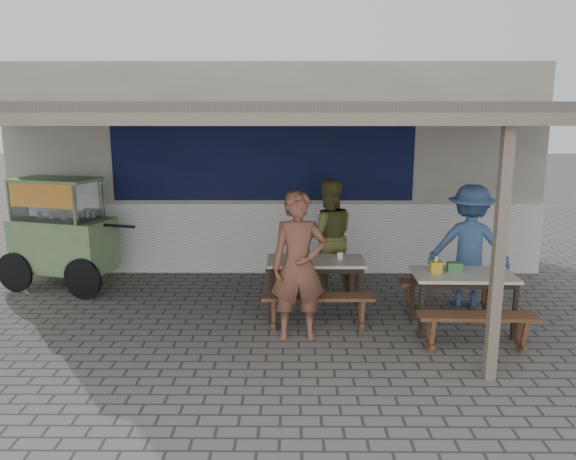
{
  "coord_description": "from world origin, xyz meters",
  "views": [
    {
      "loc": [
        0.29,
        -6.32,
        2.73
      ],
      "look_at": [
        0.24,
        0.9,
        1.18
      ],
      "focal_mm": 35.0,
      "sensor_mm": 36.0,
      "label": 1
    }
  ],
  "objects_px": {
    "condiment_jar": "(340,256)",
    "condiment_bowl": "(296,257)",
    "bench_right_street": "(477,324)",
    "patron_street_side": "(299,266)",
    "table_left": "(316,266)",
    "table_right": "(463,279)",
    "bench_right_wall": "(448,289)",
    "donation_box": "(454,267)",
    "vendor_cart": "(61,229)",
    "bench_left_wall": "(314,276)",
    "tissue_box": "(436,267)",
    "patron_wall_side": "(328,237)",
    "patron_right_table": "(470,246)",
    "bench_left_street": "(318,304)"
  },
  "relations": [
    {
      "from": "bench_left_wall",
      "to": "tissue_box",
      "type": "relative_size",
      "value": 10.11
    },
    {
      "from": "table_left",
      "to": "patron_wall_side",
      "type": "height_order",
      "value": "patron_wall_side"
    },
    {
      "from": "bench_left_street",
      "to": "bench_right_wall",
      "type": "bearing_deg",
      "value": 18.68
    },
    {
      "from": "bench_left_wall",
      "to": "condiment_bowl",
      "type": "relative_size",
      "value": 7.04
    },
    {
      "from": "bench_left_street",
      "to": "condiment_jar",
      "type": "xyz_separation_m",
      "value": [
        0.33,
        0.66,
        0.46
      ]
    },
    {
      "from": "table_right",
      "to": "bench_right_wall",
      "type": "relative_size",
      "value": 0.93
    },
    {
      "from": "table_right",
      "to": "bench_right_wall",
      "type": "distance_m",
      "value": 0.73
    },
    {
      "from": "condiment_jar",
      "to": "bench_left_street",
      "type": "bearing_deg",
      "value": -116.8
    },
    {
      "from": "table_left",
      "to": "vendor_cart",
      "type": "height_order",
      "value": "vendor_cart"
    },
    {
      "from": "bench_left_street",
      "to": "table_right",
      "type": "xyz_separation_m",
      "value": [
        1.81,
        -0.02,
        0.33
      ]
    },
    {
      "from": "patron_street_side",
      "to": "vendor_cart",
      "type": "bearing_deg",
      "value": 148.07
    },
    {
      "from": "bench_left_street",
      "to": "patron_wall_side",
      "type": "relative_size",
      "value": 0.81
    },
    {
      "from": "bench_right_street",
      "to": "patron_street_side",
      "type": "height_order",
      "value": "patron_street_side"
    },
    {
      "from": "bench_left_wall",
      "to": "table_left",
      "type": "bearing_deg",
      "value": -90.0
    },
    {
      "from": "bench_right_street",
      "to": "condiment_bowl",
      "type": "height_order",
      "value": "condiment_bowl"
    },
    {
      "from": "table_left",
      "to": "tissue_box",
      "type": "bearing_deg",
      "value": -22.21
    },
    {
      "from": "bench_left_street",
      "to": "condiment_jar",
      "type": "distance_m",
      "value": 0.87
    },
    {
      "from": "table_left",
      "to": "table_right",
      "type": "xyz_separation_m",
      "value": [
        1.81,
        -0.63,
        0.0
      ]
    },
    {
      "from": "table_right",
      "to": "patron_street_side",
      "type": "bearing_deg",
      "value": -171.93
    },
    {
      "from": "vendor_cart",
      "to": "patron_wall_side",
      "type": "height_order",
      "value": "patron_wall_side"
    },
    {
      "from": "vendor_cart",
      "to": "table_right",
      "type": "bearing_deg",
      "value": -0.91
    },
    {
      "from": "patron_street_side",
      "to": "condiment_bowl",
      "type": "distance_m",
      "value": 0.94
    },
    {
      "from": "tissue_box",
      "to": "table_right",
      "type": "bearing_deg",
      "value": -5.49
    },
    {
      "from": "condiment_bowl",
      "to": "bench_left_wall",
      "type": "bearing_deg",
      "value": 64.0
    },
    {
      "from": "bench_right_street",
      "to": "vendor_cart",
      "type": "bearing_deg",
      "value": 158.57
    },
    {
      "from": "vendor_cart",
      "to": "condiment_bowl",
      "type": "height_order",
      "value": "vendor_cart"
    },
    {
      "from": "bench_right_wall",
      "to": "patron_right_table",
      "type": "bearing_deg",
      "value": 44.32
    },
    {
      "from": "patron_street_side",
      "to": "tissue_box",
      "type": "relative_size",
      "value": 12.95
    },
    {
      "from": "table_left",
      "to": "tissue_box",
      "type": "height_order",
      "value": "tissue_box"
    },
    {
      "from": "bench_left_street",
      "to": "bench_right_wall",
      "type": "xyz_separation_m",
      "value": [
        1.82,
        0.62,
        -0.0
      ]
    },
    {
      "from": "bench_left_street",
      "to": "vendor_cart",
      "type": "distance_m",
      "value": 4.28
    },
    {
      "from": "condiment_jar",
      "to": "condiment_bowl",
      "type": "height_order",
      "value": "condiment_jar"
    },
    {
      "from": "table_left",
      "to": "bench_right_street",
      "type": "relative_size",
      "value": 0.98
    },
    {
      "from": "condiment_jar",
      "to": "patron_street_side",
      "type": "bearing_deg",
      "value": -121.83
    },
    {
      "from": "table_left",
      "to": "bench_right_street",
      "type": "bearing_deg",
      "value": -35.52
    },
    {
      "from": "table_left",
      "to": "bench_right_street",
      "type": "distance_m",
      "value": 2.22
    },
    {
      "from": "patron_street_side",
      "to": "tissue_box",
      "type": "height_order",
      "value": "patron_street_side"
    },
    {
      "from": "patron_street_side",
      "to": "donation_box",
      "type": "height_order",
      "value": "patron_street_side"
    },
    {
      "from": "bench_right_wall",
      "to": "patron_right_table",
      "type": "distance_m",
      "value": 0.73
    },
    {
      "from": "donation_box",
      "to": "patron_street_side",
      "type": "bearing_deg",
      "value": -170.72
    },
    {
      "from": "patron_street_side",
      "to": "condiment_jar",
      "type": "height_order",
      "value": "patron_street_side"
    },
    {
      "from": "bench_right_wall",
      "to": "tissue_box",
      "type": "xyz_separation_m",
      "value": [
        -0.35,
        -0.61,
        0.49
      ]
    },
    {
      "from": "table_right",
      "to": "tissue_box",
      "type": "height_order",
      "value": "tissue_box"
    },
    {
      "from": "bench_right_wall",
      "to": "condiment_jar",
      "type": "relative_size",
      "value": 14.69
    },
    {
      "from": "table_right",
      "to": "patron_street_side",
      "type": "xyz_separation_m",
      "value": [
        -2.05,
        -0.25,
        0.24
      ]
    },
    {
      "from": "condiment_jar",
      "to": "donation_box",
      "type": "bearing_deg",
      "value": -23.79
    },
    {
      "from": "donation_box",
      "to": "patron_right_table",
      "type": "bearing_deg",
      "value": 62.9
    },
    {
      "from": "patron_wall_side",
      "to": "bench_left_street",
      "type": "bearing_deg",
      "value": 74.4
    },
    {
      "from": "patron_wall_side",
      "to": "condiment_bowl",
      "type": "distance_m",
      "value": 0.95
    },
    {
      "from": "bench_right_wall",
      "to": "bench_right_street",
      "type": "bearing_deg",
      "value": -90.0
    }
  ]
}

